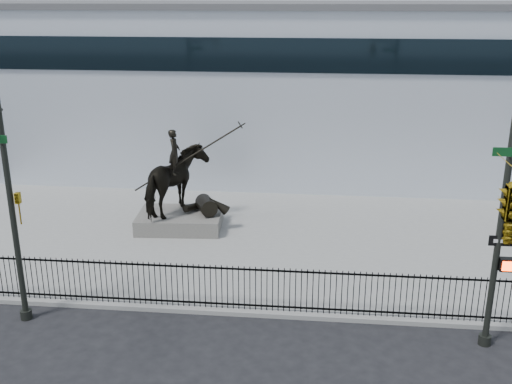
# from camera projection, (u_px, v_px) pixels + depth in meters

# --- Properties ---
(ground) EXTENTS (120.00, 120.00, 0.00)m
(ground) POSITION_uv_depth(u_px,v_px,m) (246.00, 334.00, 18.00)
(ground) COLOR black
(ground) RESTS_ON ground
(plaza) EXTENTS (30.00, 12.00, 0.15)m
(plaza) POSITION_uv_depth(u_px,v_px,m) (266.00, 241.00, 24.58)
(plaza) COLOR gray
(plaza) RESTS_ON ground
(building) EXTENTS (44.00, 14.00, 9.00)m
(building) POSITION_uv_depth(u_px,v_px,m) (286.00, 87.00, 35.46)
(building) COLOR silver
(building) RESTS_ON ground
(picket_fence) EXTENTS (22.10, 0.10, 1.50)m
(picket_fence) POSITION_uv_depth(u_px,v_px,m) (251.00, 288.00, 18.90)
(picket_fence) COLOR black
(picket_fence) RESTS_ON plaza
(statue_plinth) EXTENTS (3.69, 2.66, 0.66)m
(statue_plinth) POSITION_uv_depth(u_px,v_px,m) (180.00, 220.00, 25.71)
(statue_plinth) COLOR #53514C
(statue_plinth) RESTS_ON plaza
(equestrian_statue) EXTENTS (4.52, 2.95, 3.84)m
(equestrian_statue) POSITION_uv_depth(u_px,v_px,m) (180.00, 182.00, 25.16)
(equestrian_statue) COLOR black
(equestrian_statue) RESTS_ON statue_plinth
(traffic_signal_left) EXTENTS (1.52, 4.84, 7.00)m
(traffic_signal_left) POSITION_uv_depth(u_px,v_px,m) (4.00, 208.00, 16.81)
(traffic_signal_left) COLOR black
(traffic_signal_left) RESTS_ON ground
(traffic_signal_right) EXTENTS (2.17, 6.86, 7.00)m
(traffic_signal_right) POSITION_uv_depth(u_px,v_px,m) (510.00, 215.00, 13.94)
(traffic_signal_right) COLOR black
(traffic_signal_right) RESTS_ON ground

